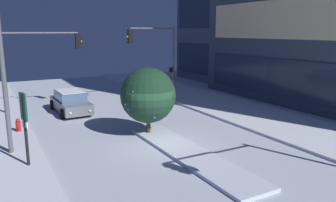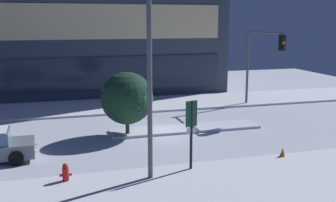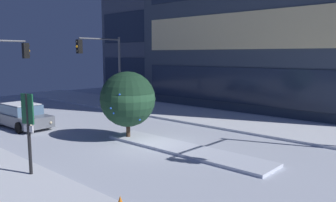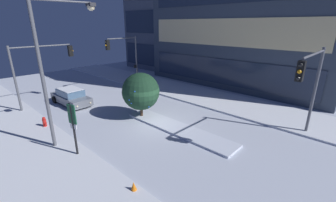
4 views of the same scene
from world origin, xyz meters
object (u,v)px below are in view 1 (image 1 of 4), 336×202
Objects in this scene: street_lamp_arched at (23,31)px; decorated_tree_median at (148,95)px; parking_info_sign at (25,121)px; fire_hydrant at (18,126)px; traffic_light_corner_far_left at (156,50)px; traffic_light_corner_near_left at (39,54)px; car_near at (70,102)px.

decorated_tree_median is at bearing 4.37° from street_lamp_arched.
fire_hydrant is at bearing 72.57° from parking_info_sign.
traffic_light_corner_far_left reaches higher than parking_info_sign.
fire_hydrant is 5.47m from parking_info_sign.
car_near is at bearing -34.27° from traffic_light_corner_near_left.
traffic_light_corner_far_left reaches higher than decorated_tree_median.
traffic_light_corner_near_left is 1.53× the size of decorated_tree_median.
fire_hydrant is at bearing -46.42° from car_near.
car_near is 9.72m from parking_info_sign.
traffic_light_corner_near_left is at bearing 84.27° from street_lamp_arched.
traffic_light_corner_near_left is at bearing -3.05° from traffic_light_corner_far_left.
street_lamp_arched is at bearing 36.96° from traffic_light_corner_far_left.
street_lamp_arched reaches higher than fire_hydrant.
car_near is 9.16m from street_lamp_arched.
street_lamp_arched reaches higher than parking_info_sign.
traffic_light_corner_far_left is 14.47m from parking_info_sign.
street_lamp_arched is 6.12m from fire_hydrant.
traffic_light_corner_near_left is 10.41m from parking_info_sign.
traffic_light_corner_near_left reaches higher than decorated_tree_median.
traffic_light_corner_near_left is at bearing 157.42° from fire_hydrant.
parking_info_sign reaches higher than car_near.
parking_info_sign is (5.24, -0.09, 1.59)m from fire_hydrant.
street_lamp_arched is at bearing -91.53° from decorated_tree_median.
decorated_tree_median is at bearing 60.41° from traffic_light_corner_far_left.
traffic_light_corner_far_left is 9.26m from decorated_tree_median.
fire_hydrant is at bearing 22.19° from traffic_light_corner_far_left.
decorated_tree_median reaches higher than car_near.
parking_info_sign is 0.86× the size of decorated_tree_median.
traffic_light_corner_near_left is 0.94× the size of traffic_light_corner_far_left.
car_near is 1.54× the size of parking_info_sign.
fire_hydrant is at bearing -120.38° from decorated_tree_median.
street_lamp_arched is (7.07, -3.33, 4.77)m from car_near.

